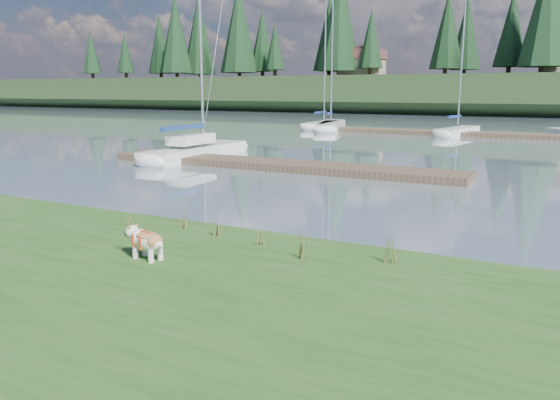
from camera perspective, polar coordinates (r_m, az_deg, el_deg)
The scene contains 23 objects.
ground at distance 41.93m, azimuth 18.42°, elevation 6.39°, with size 200.00×200.00×0.00m, color gray.
bank at distance 9.23m, azimuth -23.97°, elevation -9.24°, with size 60.00×9.00×0.35m, color #2C521D.
ridge at distance 84.51m, azimuth 23.60°, elevation 9.99°, with size 200.00×20.00×5.00m, color black.
bulldog at distance 9.87m, azimuth -13.82°, elevation -4.08°, with size 0.93×0.47×0.55m.
sailboat_main at distance 27.59m, azimuth -8.05°, elevation 5.40°, with size 1.97×8.21×11.79m.
dock_near at distance 23.21m, azimuth -0.51°, elevation 3.70°, with size 16.00×2.00×0.30m, color #4C3D2C.
dock_far at distance 41.63m, azimuth 21.16°, elevation 6.38°, with size 26.00×2.20×0.30m, color #4C3D2C.
sailboat_bg_0 at distance 48.71m, azimuth 4.88°, elevation 7.93°, with size 2.36×8.34×11.90m.
sailboat_bg_1 at distance 46.93m, azimuth 5.43°, elevation 7.80°, with size 4.15×8.98×13.10m.
sailboat_bg_2 at distance 42.69m, azimuth 18.31°, elevation 6.92°, with size 2.43×6.76×10.11m.
weed_0 at distance 11.90m, azimuth -10.04°, elevation -1.79°, with size 0.17×0.14×0.58m.
weed_1 at distance 11.17m, azimuth -6.53°, elevation -2.66°, with size 0.17×0.14×0.53m.
weed_2 at distance 9.61m, azimuth 2.54°, elevation -4.60°, with size 0.17×0.14×0.66m.
weed_3 at distance 12.34m, azimuth -15.64°, elevation -1.80°, with size 0.17×0.14×0.46m.
weed_4 at distance 10.47m, azimuth -1.81°, elevation -3.80°, with size 0.17×0.14×0.42m.
weed_5 at distance 9.54m, azimuth 11.48°, elevation -4.96°, with size 0.17×0.14×0.65m.
mud_lip at distance 12.30m, azimuth -7.68°, elevation -3.79°, with size 60.00×0.50×0.14m, color #33281C.
conifer_0 at distance 100.22m, azimuth -10.85°, elevation 16.62°, with size 5.72×5.72×14.15m.
conifer_1 at distance 95.02m, azimuth -1.86°, elevation 16.28°, with size 4.40×4.40×11.30m.
conifer_2 at distance 86.03m, azimuth 6.25°, elevation 18.24°, with size 6.60×6.60×16.05m.
conifer_3 at distance 85.35m, azimuth 17.08°, elevation 16.66°, with size 4.84×4.84×12.25m.
conifer_4 at distance 77.94m, azimuth 26.10°, elevation 17.58°, with size 6.16×6.16×15.10m.
house_0 at distance 86.32m, azimuth 8.57°, elevation 14.01°, with size 6.30×5.30×4.65m.
Camera 1 is at (6.96, -11.22, 3.28)m, focal length 35.00 mm.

